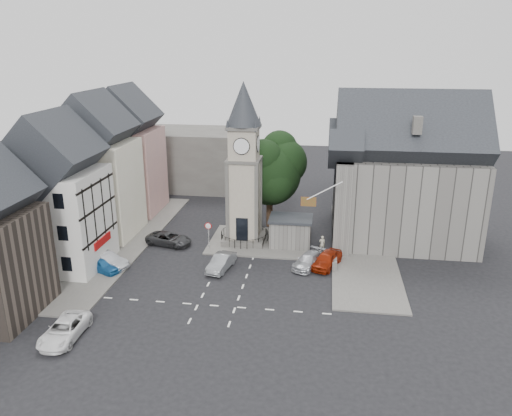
% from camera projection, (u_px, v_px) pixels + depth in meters
% --- Properties ---
extents(ground, '(120.00, 120.00, 0.00)m').
position_uv_depth(ground, '(230.00, 275.00, 44.33)').
color(ground, black).
rests_on(ground, ground).
extents(pavement_west, '(6.00, 30.00, 0.14)m').
position_uv_depth(pavement_west, '(123.00, 241.00, 51.63)').
color(pavement_west, '#595651').
rests_on(pavement_west, ground).
extents(pavement_east, '(6.00, 26.00, 0.14)m').
position_uv_depth(pavement_east, '(362.00, 247.00, 50.21)').
color(pavement_east, '#595651').
rests_on(pavement_east, ground).
extents(central_island, '(10.00, 8.00, 0.16)m').
position_uv_depth(central_island, '(259.00, 241.00, 51.62)').
color(central_island, '#595651').
rests_on(central_island, ground).
extents(road_markings, '(20.00, 8.00, 0.01)m').
position_uv_depth(road_markings, '(217.00, 306.00, 39.17)').
color(road_markings, silver).
rests_on(road_markings, ground).
extents(clock_tower, '(4.86, 4.86, 16.25)m').
position_uv_depth(clock_tower, '(244.00, 165.00, 49.27)').
color(clock_tower, '#4C4944').
rests_on(clock_tower, ground).
extents(stone_shelter, '(4.30, 3.30, 3.08)m').
position_uv_depth(stone_shelter, '(291.00, 232.00, 50.24)').
color(stone_shelter, '#5E5B57').
rests_on(stone_shelter, ground).
extents(town_tree, '(7.20, 7.20, 10.80)m').
position_uv_depth(town_tree, '(270.00, 166.00, 54.07)').
color(town_tree, black).
rests_on(town_tree, ground).
extents(warning_sign_post, '(0.70, 0.19, 2.85)m').
position_uv_depth(warning_sign_post, '(208.00, 230.00, 49.23)').
color(warning_sign_post, black).
rests_on(warning_sign_post, ground).
extents(terrace_pink, '(8.10, 7.60, 12.80)m').
position_uv_depth(terrace_pink, '(127.00, 158.00, 59.37)').
color(terrace_pink, '#D59E92').
rests_on(terrace_pink, ground).
extents(terrace_cream, '(8.10, 7.60, 12.80)m').
position_uv_depth(terrace_cream, '(97.00, 175.00, 51.86)').
color(terrace_cream, '#EDE5C6').
rests_on(terrace_cream, ground).
extents(terrace_tudor, '(8.10, 7.60, 12.00)m').
position_uv_depth(terrace_tudor, '(58.00, 201.00, 44.47)').
color(terrace_tudor, silver).
rests_on(terrace_tudor, ground).
extents(backdrop_west, '(20.00, 10.00, 8.00)m').
position_uv_depth(backdrop_west, '(184.00, 158.00, 70.98)').
color(backdrop_west, '#4C4944').
rests_on(backdrop_west, ground).
extents(east_building, '(14.40, 11.40, 12.60)m').
position_uv_depth(east_building, '(400.00, 181.00, 50.58)').
color(east_building, '#5E5B57').
rests_on(east_building, ground).
extents(east_boundary_wall, '(0.40, 16.00, 0.90)m').
position_uv_depth(east_boundary_wall, '(334.00, 235.00, 52.34)').
color(east_boundary_wall, '#5E5B57').
rests_on(east_boundary_wall, ground).
extents(flagpole, '(3.68, 0.10, 2.74)m').
position_uv_depth(flagpole, '(325.00, 191.00, 44.80)').
color(flagpole, white).
rests_on(flagpole, ground).
extents(car_west_blue, '(4.07, 2.95, 1.29)m').
position_uv_depth(car_west_blue, '(103.00, 265.00, 44.86)').
color(car_west_blue, '#1C5D9C').
rests_on(car_west_blue, ground).
extents(car_west_silver, '(4.51, 2.78, 1.40)m').
position_uv_depth(car_west_silver, '(107.00, 260.00, 45.66)').
color(car_west_silver, '#B0B3B9').
rests_on(car_west_silver, ground).
extents(car_west_grey, '(5.04, 3.12, 1.30)m').
position_uv_depth(car_west_grey, '(169.00, 239.00, 50.78)').
color(car_west_grey, '#2F3032').
rests_on(car_west_grey, ground).
extents(car_island_silver, '(2.25, 4.36, 1.37)m').
position_uv_depth(car_island_silver, '(221.00, 262.00, 45.27)').
color(car_island_silver, gray).
rests_on(car_island_silver, ground).
extents(car_island_east, '(3.32, 4.64, 1.25)m').
position_uv_depth(car_island_east, '(308.00, 260.00, 45.82)').
color(car_island_east, '#A5A7AD').
rests_on(car_island_east, ground).
extents(car_east_red, '(3.23, 4.66, 1.47)m').
position_uv_depth(car_east_red, '(327.00, 259.00, 45.77)').
color(car_east_red, maroon).
rests_on(car_east_red, ground).
extents(van_sw_white, '(2.29, 4.83, 1.33)m').
position_uv_depth(van_sw_white, '(64.00, 330.00, 34.68)').
color(van_sw_white, white).
rests_on(van_sw_white, ground).
extents(pedestrian, '(0.64, 0.45, 1.67)m').
position_uv_depth(pedestrian, '(322.00, 244.00, 49.06)').
color(pedestrian, beige).
rests_on(pedestrian, ground).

